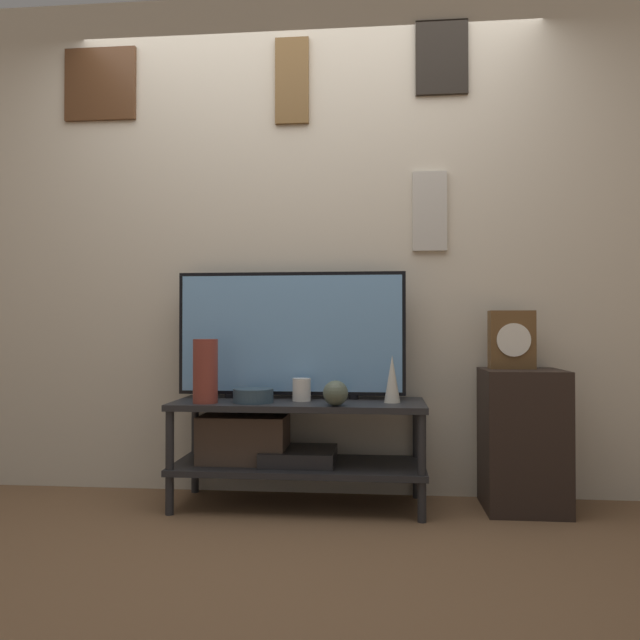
{
  "coord_description": "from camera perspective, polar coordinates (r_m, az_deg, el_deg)",
  "views": [
    {
      "loc": [
        0.4,
        -2.8,
        0.88
      ],
      "look_at": [
        0.1,
        0.27,
        0.92
      ],
      "focal_mm": 35.0,
      "sensor_mm": 36.0,
      "label": 1
    }
  ],
  "objects": [
    {
      "name": "ground_plane",
      "position": [
        2.96,
        -2.66,
        -18.05
      ],
      "size": [
        12.0,
        12.0,
        0.0
      ],
      "primitive_type": "plane",
      "color": "brown"
    },
    {
      "name": "wall_back",
      "position": [
        3.41,
        -1.34,
        7.31
      ],
      "size": [
        6.4,
        0.08,
        2.7
      ],
      "color": "beige",
      "rests_on": "ground_plane"
    },
    {
      "name": "media_console",
      "position": [
        3.16,
        -3.76,
        -10.84
      ],
      "size": [
        1.24,
        0.47,
        0.52
      ],
      "color": "#232326",
      "rests_on": "ground_plane"
    },
    {
      "name": "television",
      "position": [
        3.21,
        -2.68,
        -1.25
      ],
      "size": [
        1.17,
        0.05,
        0.65
      ],
      "color": "black",
      "rests_on": "media_console"
    },
    {
      "name": "vase_wide_bowl",
      "position": [
        3.06,
        -6.13,
        -6.89
      ],
      "size": [
        0.2,
        0.2,
        0.07
      ],
      "color": "#2D4251",
      "rests_on": "media_console"
    },
    {
      "name": "vase_round_glass",
      "position": [
        2.92,
        1.43,
        -6.7
      ],
      "size": [
        0.12,
        0.12,
        0.12
      ],
      "color": "#4C5647",
      "rests_on": "media_console"
    },
    {
      "name": "vase_slim_bronze",
      "position": [
        3.06,
        6.61,
        -5.36
      ],
      "size": [
        0.08,
        0.08,
        0.23
      ],
      "color": "beige",
      "rests_on": "media_console"
    },
    {
      "name": "vase_tall_ceramic",
      "position": [
        3.06,
        -10.44,
        -4.61
      ],
      "size": [
        0.12,
        0.12,
        0.31
      ],
      "color": "brown",
      "rests_on": "media_console"
    },
    {
      "name": "candle_jar",
      "position": [
        3.11,
        -1.69,
        -6.38
      ],
      "size": [
        0.09,
        0.09,
        0.11
      ],
      "color": "silver",
      "rests_on": "media_console"
    },
    {
      "name": "side_table",
      "position": [
        3.24,
        18.05,
        -10.33
      ],
      "size": [
        0.38,
        0.38,
        0.68
      ],
      "color": "black",
      "rests_on": "ground_plane"
    },
    {
      "name": "mantel_clock",
      "position": [
        3.24,
        17.12,
        -1.73
      ],
      "size": [
        0.22,
        0.11,
        0.29
      ],
      "color": "brown",
      "rests_on": "side_table"
    }
  ]
}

